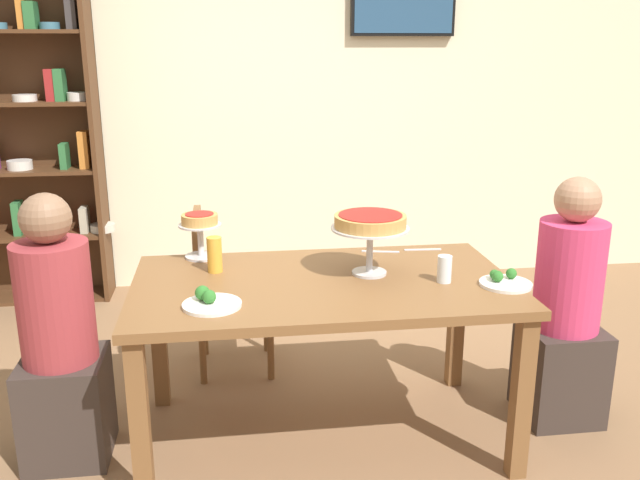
{
  "coord_description": "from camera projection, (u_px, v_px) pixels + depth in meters",
  "views": [
    {
      "loc": [
        -0.39,
        -2.69,
        1.71
      ],
      "look_at": [
        0.0,
        0.1,
        0.89
      ],
      "focal_mm": 38.33,
      "sensor_mm": 36.0,
      "label": 1
    }
  ],
  "objects": [
    {
      "name": "ground_plane",
      "position": [
        323.0,
        435.0,
        3.08
      ],
      "size": [
        12.0,
        12.0,
        0.0
      ],
      "primitive_type": "plane",
      "color": "#846042"
    },
    {
      "name": "rear_partition",
      "position": [
        279.0,
        88.0,
        4.79
      ],
      "size": [
        8.0,
        0.12,
        2.8
      ],
      "primitive_type": "cube",
      "color": "beige",
      "rests_on": "ground_plane"
    },
    {
      "name": "dining_table",
      "position": [
        323.0,
        301.0,
        2.9
      ],
      "size": [
        1.6,
        0.91,
        0.74
      ],
      "color": "brown",
      "rests_on": "ground_plane"
    },
    {
      "name": "bookshelf",
      "position": [
        11.0,
        132.0,
        4.45
      ],
      "size": [
        1.16,
        0.3,
        2.21
      ],
      "color": "#4C2D19",
      "rests_on": "ground_plane"
    },
    {
      "name": "television",
      "position": [
        403.0,
        6.0,
        4.66
      ],
      "size": [
        0.73,
        0.05,
        0.4
      ],
      "color": "black"
    },
    {
      "name": "diner_head_west",
      "position": [
        61.0,
        350.0,
        2.8
      ],
      "size": [
        0.34,
        0.34,
        1.15
      ],
      "color": "#382D28",
      "rests_on": "ground_plane"
    },
    {
      "name": "diner_head_east",
      "position": [
        565.0,
        319.0,
        3.12
      ],
      "size": [
        0.34,
        0.34,
        1.15
      ],
      "rotation": [
        0.0,
        0.0,
        3.14
      ],
      "color": "#382D28",
      "rests_on": "ground_plane"
    },
    {
      "name": "chair_far_left",
      "position": [
        221.0,
        283.0,
        3.6
      ],
      "size": [
        0.4,
        0.4,
        0.87
      ],
      "rotation": [
        0.0,
        0.0,
        -1.57
      ],
      "color": "brown",
      "rests_on": "ground_plane"
    },
    {
      "name": "deep_dish_pizza_stand",
      "position": [
        370.0,
        225.0,
        2.9
      ],
      "size": [
        0.34,
        0.34,
        0.27
      ],
      "color": "silver",
      "rests_on": "dining_table"
    },
    {
      "name": "personal_pizza_stand",
      "position": [
        200.0,
        226.0,
        3.14
      ],
      "size": [
        0.2,
        0.2,
        0.21
      ],
      "color": "silver",
      "rests_on": "dining_table"
    },
    {
      "name": "salad_plate_near_diner",
      "position": [
        504.0,
        281.0,
        2.82
      ],
      "size": [
        0.22,
        0.22,
        0.06
      ],
      "color": "white",
      "rests_on": "dining_table"
    },
    {
      "name": "salad_plate_far_diner",
      "position": [
        210.0,
        301.0,
        2.6
      ],
      "size": [
        0.23,
        0.23,
        0.07
      ],
      "color": "white",
      "rests_on": "dining_table"
    },
    {
      "name": "beer_glass_amber_tall",
      "position": [
        215.0,
        255.0,
        2.97
      ],
      "size": [
        0.07,
        0.07,
        0.16
      ],
      "primitive_type": "cylinder",
      "color": "gold",
      "rests_on": "dining_table"
    },
    {
      "name": "water_glass_clear_near",
      "position": [
        444.0,
        269.0,
        2.85
      ],
      "size": [
        0.06,
        0.06,
        0.11
      ],
      "primitive_type": "cylinder",
      "color": "white",
      "rests_on": "dining_table"
    },
    {
      "name": "cutlery_fork_near",
      "position": [
        423.0,
        250.0,
        3.3
      ],
      "size": [
        0.18,
        0.03,
        0.0
      ],
      "primitive_type": "cube",
      "rotation": [
        0.0,
        0.0,
        3.08
      ],
      "color": "silver",
      "rests_on": "dining_table"
    },
    {
      "name": "cutlery_knife_near",
      "position": [
        380.0,
        252.0,
        3.27
      ],
      "size": [
        0.18,
        0.06,
        0.0
      ],
      "primitive_type": "cube",
      "rotation": [
        0.0,
        0.0,
        2.92
      ],
      "color": "silver",
      "rests_on": "dining_table"
    }
  ]
}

